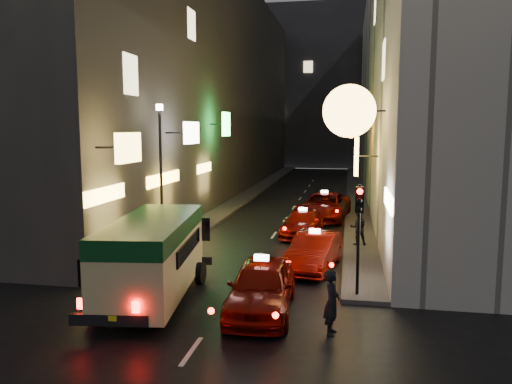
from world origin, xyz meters
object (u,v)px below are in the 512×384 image
Objects in this scene: minibus at (153,249)px; lamp_post at (161,167)px; traffic_light at (359,216)px; pedestrian_crossing at (332,298)px; taxi_near at (261,282)px.

lamp_post is (-1.94, 5.76, 2.08)m from minibus.
pedestrian_crossing is at bearing -104.00° from traffic_light.
lamp_post reaches higher than traffic_light.
traffic_light is 9.42m from lamp_post.
traffic_light reaches higher than pedestrian_crossing.
lamp_post is (-7.50, 7.34, 2.74)m from pedestrian_crossing.
lamp_post reaches higher than minibus.
taxi_near is at bearing -150.68° from traffic_light.
traffic_light is (0.70, 2.81, 1.71)m from pedestrian_crossing.
minibus is at bearing -71.34° from lamp_post.
traffic_light is (6.26, 1.23, 1.04)m from minibus.
minibus is 1.09× the size of taxi_near.
traffic_light is at bearing -28.91° from lamp_post.
taxi_near is (3.47, -0.34, -0.74)m from minibus.
lamp_post is at bearing 151.09° from traffic_light.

